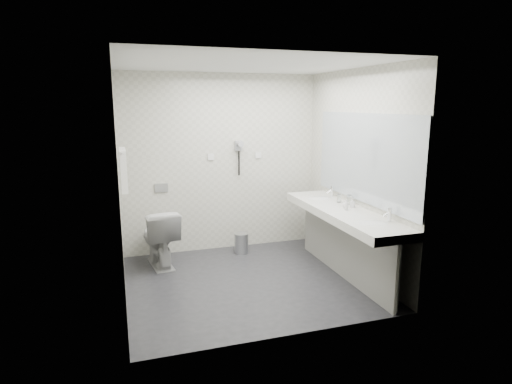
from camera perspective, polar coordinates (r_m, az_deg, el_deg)
name	(u,v)px	position (r m, az deg, el deg)	size (l,w,h in m)	color
floor	(248,281)	(5.28, -1.07, -11.66)	(2.80, 2.80, 0.00)	#242428
ceiling	(247,64)	(4.87, -1.19, 16.51)	(2.80, 2.80, 0.00)	silver
wall_back	(221,163)	(6.16, -4.62, 3.78)	(2.80, 2.80, 0.00)	beige
wall_front	(291,202)	(3.72, 4.65, -1.38)	(2.80, 2.80, 0.00)	beige
wall_left	(119,185)	(4.72, -17.64, 0.88)	(2.60, 2.60, 0.00)	beige
wall_right	(356,172)	(5.48, 13.04, 2.55)	(2.60, 2.60, 0.00)	beige
vanity_counter	(343,213)	(5.27, 11.35, -2.74)	(0.55, 2.20, 0.10)	silver
vanity_panel	(343,247)	(5.40, 11.41, -7.10)	(0.03, 2.15, 0.75)	gray
vanity_post_near	(397,279)	(4.59, 18.16, -10.83)	(0.06, 0.06, 0.75)	silver
vanity_post_far	(309,224)	(6.29, 7.04, -4.25)	(0.06, 0.06, 0.75)	silver
mirror	(364,158)	(5.28, 14.11, 4.36)	(0.02, 2.20, 1.05)	#B2BCC6
basin_near	(373,224)	(4.72, 15.20, -4.15)	(0.40, 0.31, 0.05)	silver
basin_far	(319,199)	(5.82, 8.27, -0.92)	(0.40, 0.31, 0.05)	silver
faucet_near	(390,215)	(4.80, 17.21, -2.88)	(0.04, 0.04, 0.15)	silver
faucet_far	(332,192)	(5.89, 10.00, 0.06)	(0.04, 0.04, 0.15)	silver
soap_bottle_a	(352,203)	(5.34, 12.62, -1.43)	(0.05, 0.05, 0.11)	silver
soap_bottle_b	(345,204)	(5.34, 11.66, -1.55)	(0.06, 0.06, 0.08)	silver
soap_bottle_c	(346,205)	(5.20, 11.84, -1.65)	(0.05, 0.05, 0.13)	silver
glass_left	(349,200)	(5.51, 12.21, -0.99)	(0.06, 0.06, 0.12)	silver
glass_right	(339,198)	(5.59, 10.93, -0.81)	(0.06, 0.06, 0.10)	silver
toilet	(159,237)	(5.78, -12.66, -5.86)	(0.42, 0.75, 0.76)	silver
flush_plate	(161,188)	(6.06, -12.38, 0.54)	(0.18, 0.02, 0.12)	#B2B5BA
pedal_bin	(241,244)	(6.15, -1.94, -6.85)	(0.20, 0.20, 0.28)	#B2B5BA
bin_lid	(241,234)	(6.11, -1.95, -5.55)	(0.20, 0.20, 0.01)	#B2B5BA
towel_rail	(121,151)	(5.22, -17.35, 5.21)	(0.02, 0.02, 0.62)	silver
towel_near	(124,171)	(5.11, -17.07, 2.61)	(0.07, 0.24, 0.48)	white
towel_far	(123,168)	(5.39, -17.12, 3.04)	(0.07, 0.24, 0.48)	white
dryer_cradle	(239,146)	(6.17, -2.32, 6.15)	(0.10, 0.04, 0.14)	#97999D
dryer_barrel	(240,144)	(6.10, -2.14, 6.37)	(0.08, 0.08, 0.14)	#97999D
dryer_cord	(239,163)	(6.18, -2.26, 3.83)	(0.02, 0.02, 0.35)	black
switch_plate_a	(211,157)	(6.10, -5.98, 4.63)	(0.09, 0.02, 0.09)	silver
switch_plate_b	(258,155)	(6.28, 0.29, 4.89)	(0.09, 0.02, 0.09)	silver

